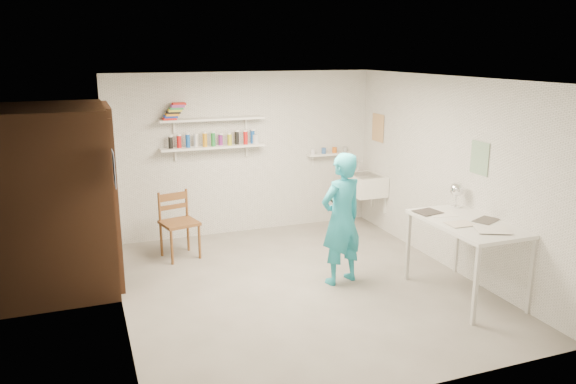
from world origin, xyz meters
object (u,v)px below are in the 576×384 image
object	(u,v)px
man	(341,219)
wall_clock	(338,193)
belfast_sink	(365,185)
desk_lamp	(457,189)
wooden_chair	(179,223)
work_table	(466,259)

from	to	relation	value
man	wall_clock	bearing A→B (deg)	-119.84
belfast_sink	desk_lamp	xyz separation A→B (m)	(0.11, -2.06, 0.40)
man	desk_lamp	xyz separation A→B (m)	(1.36, -0.31, 0.31)
wooden_chair	work_table	bearing A→B (deg)	-53.02
desk_lamp	work_table	bearing A→B (deg)	-112.42
belfast_sink	wall_clock	world-z (taller)	wall_clock
wooden_chair	work_table	distance (m)	3.63
wall_clock	desk_lamp	world-z (taller)	wall_clock
belfast_sink	work_table	bearing A→B (deg)	-92.44
work_table	desk_lamp	size ratio (longest dim) A/B	8.00
man	desk_lamp	size ratio (longest dim) A/B	9.56
desk_lamp	belfast_sink	bearing A→B (deg)	92.98
wall_clock	belfast_sink	bearing A→B (deg)	37.16
man	work_table	world-z (taller)	man
wall_clock	wooden_chair	size ratio (longest dim) A/B	0.29
belfast_sink	man	xyz separation A→B (m)	(-1.25, -1.74, 0.09)
desk_lamp	man	bearing A→B (deg)	167.08
man	work_table	xyz separation A→B (m)	(1.14, -0.84, -0.35)
belfast_sink	wooden_chair	xyz separation A→B (m)	(-2.89, -0.25, -0.22)
belfast_sink	wall_clock	distance (m)	1.97
wooden_chair	belfast_sink	bearing A→B (deg)	-8.11
man	work_table	bearing A→B (deg)	128.78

